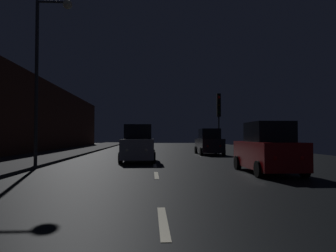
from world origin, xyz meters
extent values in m
cube|color=black|center=(0.00, 24.50, -0.01)|extent=(27.73, 84.00, 0.02)
cube|color=#28282B|center=(-7.67, 24.50, 0.07)|extent=(4.40, 84.00, 0.15)
cube|color=#472319|center=(-10.27, 21.00, 3.35)|extent=(0.80, 63.00, 6.69)
cube|color=beige|center=(0.00, 3.00, 0.01)|extent=(0.16, 2.20, 0.01)
cube|color=beige|center=(0.00, 9.65, 0.01)|extent=(0.16, 2.20, 0.01)
cube|color=beige|center=(0.00, 13.77, 0.01)|extent=(0.16, 2.20, 0.01)
cylinder|color=#38383A|center=(5.37, 23.17, 1.55)|extent=(0.12, 0.12, 3.10)
cube|color=black|center=(5.37, 23.17, 4.05)|extent=(0.32, 0.36, 1.90)
sphere|color=red|center=(5.36, 22.99, 4.69)|extent=(0.22, 0.22, 0.22)
sphere|color=black|center=(5.36, 22.99, 4.05)|extent=(0.22, 0.22, 0.22)
sphere|color=black|center=(5.36, 22.99, 3.42)|extent=(0.22, 0.22, 0.22)
cylinder|color=#2D2D30|center=(-5.57, 12.47, 3.95)|extent=(0.16, 0.16, 7.91)
cylinder|color=#2D2D30|center=(-4.87, 12.47, 7.86)|extent=(1.40, 0.10, 0.10)
sphere|color=beige|center=(-4.17, 12.47, 7.76)|extent=(0.44, 0.44, 0.44)
cube|color=#A5A8AD|center=(-0.96, 16.21, 0.78)|extent=(1.82, 4.25, 1.11)
cube|color=black|center=(-0.96, 16.36, 1.76)|extent=(1.55, 2.12, 0.85)
cylinder|color=black|center=(-0.07, 14.72, 0.32)|extent=(0.22, 0.65, 0.65)
cylinder|color=black|center=(-1.85, 14.72, 0.32)|extent=(0.22, 0.65, 0.65)
cylinder|color=black|center=(-0.07, 17.70, 0.32)|extent=(0.22, 0.65, 0.65)
cylinder|color=black|center=(-1.85, 17.70, 0.32)|extent=(0.22, 0.65, 0.65)
sphere|color=white|center=(-0.46, 14.13, 0.78)|extent=(0.18, 0.18, 0.18)
sphere|color=white|center=(-1.46, 14.13, 0.78)|extent=(0.18, 0.18, 0.18)
sphere|color=red|center=(-0.46, 18.29, 0.78)|extent=(0.18, 0.18, 0.18)
sphere|color=red|center=(-1.46, 18.29, 0.78)|extent=(0.18, 0.18, 0.18)
cube|color=maroon|center=(4.57, 10.18, 0.75)|extent=(1.74, 4.06, 1.06)
cube|color=black|center=(4.57, 10.03, 1.69)|extent=(1.48, 2.03, 0.81)
cylinder|color=black|center=(3.71, 11.60, 0.31)|extent=(0.21, 0.62, 0.62)
cylinder|color=black|center=(5.42, 11.60, 0.31)|extent=(0.21, 0.62, 0.62)
cylinder|color=black|center=(3.71, 8.76, 0.31)|extent=(0.21, 0.62, 0.62)
cylinder|color=black|center=(5.42, 8.76, 0.31)|extent=(0.21, 0.62, 0.62)
sphere|color=slate|center=(4.09, 12.17, 0.75)|extent=(0.17, 0.17, 0.17)
sphere|color=slate|center=(5.04, 12.17, 0.75)|extent=(0.17, 0.17, 0.17)
sphere|color=red|center=(4.09, 8.19, 0.75)|extent=(0.17, 0.17, 0.17)
sphere|color=red|center=(5.04, 8.19, 0.75)|extent=(0.17, 0.17, 0.17)
cube|color=black|center=(4.57, 23.25, 0.76)|extent=(1.76, 4.11, 1.08)
cube|color=black|center=(4.57, 23.10, 1.71)|extent=(1.50, 2.05, 0.82)
cylinder|color=black|center=(3.70, 24.69, 0.31)|extent=(0.22, 0.63, 0.63)
cylinder|color=black|center=(5.43, 24.69, 0.31)|extent=(0.22, 0.63, 0.63)
cylinder|color=black|center=(3.70, 21.81, 0.31)|extent=(0.22, 0.63, 0.63)
cylinder|color=black|center=(5.43, 21.81, 0.31)|extent=(0.22, 0.63, 0.63)
sphere|color=slate|center=(4.08, 25.26, 0.76)|extent=(0.18, 0.18, 0.18)
sphere|color=slate|center=(5.05, 25.26, 0.76)|extent=(0.18, 0.18, 0.18)
sphere|color=red|center=(4.08, 21.24, 0.76)|extent=(0.18, 0.18, 0.18)
sphere|color=red|center=(5.05, 21.24, 0.76)|extent=(0.18, 0.18, 0.18)
camera|label=1|loc=(-0.22, -2.65, 1.52)|focal=34.05mm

